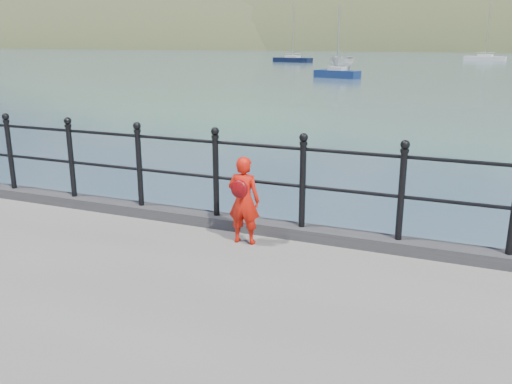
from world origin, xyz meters
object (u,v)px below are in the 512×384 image
at_px(railing, 258,170).
at_px(launch_white, 343,64).
at_px(sailboat_deep, 485,58).
at_px(sailboat_left, 293,60).
at_px(sailboat_port, 337,74).
at_px(child, 244,200).

distance_m(railing, launch_white, 54.28).
height_order(launch_white, sailboat_deep, sailboat_deep).
bearing_deg(launch_white, sailboat_left, 131.35).
relative_size(railing, launch_white, 4.01).
bearing_deg(railing, sailboat_left, 108.43).
height_order(sailboat_deep, sailboat_left, sailboat_deep).
bearing_deg(sailboat_deep, sailboat_left, -133.66).
bearing_deg(sailboat_port, child, -58.90).
distance_m(railing, sailboat_left, 79.09).
xyz_separation_m(child, sailboat_deep, (2.31, 94.10, -1.21)).
relative_size(child, launch_white, 0.24).
xyz_separation_m(sailboat_deep, sailboat_left, (-27.31, -18.64, -0.00)).
distance_m(launch_white, sailboat_deep, 43.06).
xyz_separation_m(sailboat_port, sailboat_left, (-15.06, 31.73, -0.00)).
xyz_separation_m(child, sailboat_port, (-9.93, 43.73, -1.21)).
height_order(child, sailboat_port, sailboat_port).
relative_size(railing, sailboat_deep, 1.91).
height_order(railing, child, railing).
bearing_deg(sailboat_port, sailboat_deep, 94.64).
bearing_deg(sailboat_port, sailboat_left, 133.70).
height_order(launch_white, sailboat_left, sailboat_left).
xyz_separation_m(launch_white, sailboat_left, (-13.20, 22.04, -0.53)).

